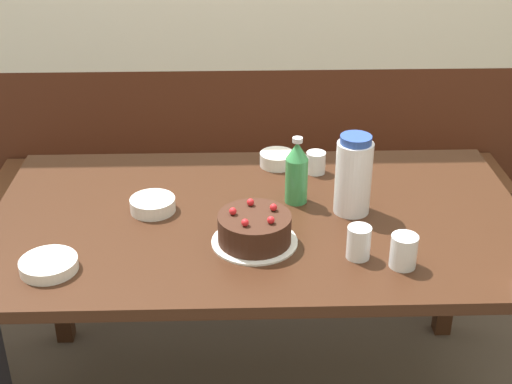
# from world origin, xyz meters

# --- Properties ---
(bench_seat) EXTENTS (2.10, 0.38, 0.47)m
(bench_seat) POSITION_xyz_m (0.00, 0.83, 0.23)
(bench_seat) COLOR #56331E
(bench_seat) RESTS_ON ground_plane
(dining_table) EXTENTS (1.55, 0.87, 0.75)m
(dining_table) POSITION_xyz_m (0.00, 0.00, 0.67)
(dining_table) COLOR #381E11
(dining_table) RESTS_ON ground_plane
(birthday_cake) EXTENTS (0.23, 0.23, 0.10)m
(birthday_cake) POSITION_xyz_m (-0.02, -0.15, 0.79)
(birthday_cake) COLOR white
(birthday_cake) RESTS_ON dining_table
(water_pitcher) EXTENTS (0.10, 0.10, 0.24)m
(water_pitcher) POSITION_xyz_m (0.27, 0.02, 0.87)
(water_pitcher) COLOR white
(water_pitcher) RESTS_ON dining_table
(soju_bottle) EXTENTS (0.07, 0.07, 0.21)m
(soju_bottle) POSITION_xyz_m (0.11, 0.08, 0.85)
(soju_bottle) COLOR #388E4C
(soju_bottle) RESTS_ON dining_table
(bowl_soup_white) EXTENTS (0.11, 0.11, 0.04)m
(bowl_soup_white) POSITION_xyz_m (0.07, 0.33, 0.77)
(bowl_soup_white) COLOR white
(bowl_soup_white) RESTS_ON dining_table
(bowl_rice_small) EXTENTS (0.15, 0.15, 0.03)m
(bowl_rice_small) POSITION_xyz_m (-0.54, -0.26, 0.77)
(bowl_rice_small) COLOR white
(bowl_rice_small) RESTS_ON dining_table
(bowl_side_dish) EXTENTS (0.13, 0.13, 0.04)m
(bowl_side_dish) POSITION_xyz_m (-0.31, 0.04, 0.77)
(bowl_side_dish) COLOR white
(bowl_side_dish) RESTS_ON dining_table
(glass_water_tall) EXTENTS (0.07, 0.07, 0.09)m
(glass_water_tall) POSITION_xyz_m (0.36, -0.27, 0.79)
(glass_water_tall) COLOR silver
(glass_water_tall) RESTS_ON dining_table
(glass_tumbler_short) EXTENTS (0.06, 0.06, 0.09)m
(glass_tumbler_short) POSITION_xyz_m (0.25, -0.23, 0.79)
(glass_tumbler_short) COLOR silver
(glass_tumbler_short) RESTS_ON dining_table
(glass_shot_small) EXTENTS (0.06, 0.06, 0.07)m
(glass_shot_small) POSITION_xyz_m (0.19, 0.28, 0.78)
(glass_shot_small) COLOR silver
(glass_shot_small) RESTS_ON dining_table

